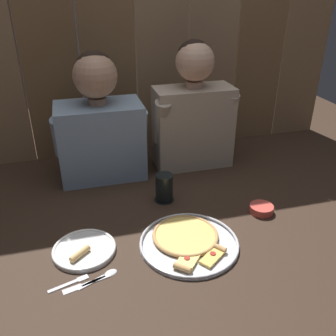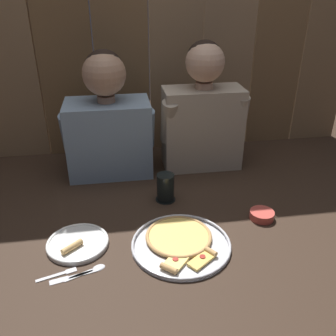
% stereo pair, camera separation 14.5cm
% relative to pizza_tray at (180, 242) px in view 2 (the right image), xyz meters
% --- Properties ---
extents(ground_plane, '(3.20, 3.20, 0.00)m').
position_rel_pizza_tray_xyz_m(ground_plane, '(-0.01, 0.15, -0.01)').
color(ground_plane, '#332319').
extents(pizza_tray, '(0.36, 0.36, 0.03)m').
position_rel_pizza_tray_xyz_m(pizza_tray, '(0.00, 0.00, 0.00)').
color(pizza_tray, silver).
rests_on(pizza_tray, ground).
extents(dinner_plate, '(0.22, 0.22, 0.03)m').
position_rel_pizza_tray_xyz_m(dinner_plate, '(-0.37, 0.05, -0.00)').
color(dinner_plate, white).
rests_on(dinner_plate, ground).
extents(drinking_glass, '(0.09, 0.09, 0.12)m').
position_rel_pizza_tray_xyz_m(drinking_glass, '(-0.01, 0.30, 0.05)').
color(drinking_glass, black).
rests_on(drinking_glass, ground).
extents(dipping_bowl, '(0.10, 0.10, 0.03)m').
position_rel_pizza_tray_xyz_m(dipping_bowl, '(0.35, 0.11, 0.01)').
color(dipping_bowl, '#CC4C42').
rests_on(dipping_bowl, ground).
extents(table_fork, '(0.13, 0.05, 0.01)m').
position_rel_pizza_tray_xyz_m(table_fork, '(-0.42, -0.09, -0.01)').
color(table_fork, silver).
rests_on(table_fork, ground).
extents(table_knife, '(0.15, 0.05, 0.01)m').
position_rel_pizza_tray_xyz_m(table_knife, '(-0.37, -0.11, -0.01)').
color(table_knife, silver).
rests_on(table_knife, ground).
extents(table_spoon, '(0.14, 0.07, 0.01)m').
position_rel_pizza_tray_xyz_m(table_spoon, '(-0.31, -0.09, -0.01)').
color(table_spoon, silver).
rests_on(table_spoon, ground).
extents(diner_left, '(0.43, 0.24, 0.58)m').
position_rel_pizza_tray_xyz_m(diner_left, '(-0.24, 0.61, 0.25)').
color(diner_left, '#849EB7').
rests_on(diner_left, ground).
extents(diner_right, '(0.41, 0.21, 0.61)m').
position_rel_pizza_tray_xyz_m(diner_right, '(0.22, 0.60, 0.28)').
color(diner_right, '#B2A38E').
rests_on(diner_right, ground).
extents(wooden_backdrop_wall, '(2.19, 0.03, 1.36)m').
position_rel_pizza_tray_xyz_m(wooden_backdrop_wall, '(-0.01, 0.87, 0.67)').
color(wooden_backdrop_wall, brown).
rests_on(wooden_backdrop_wall, ground).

